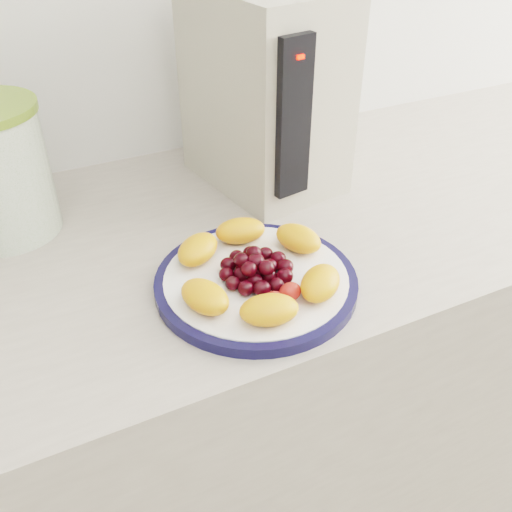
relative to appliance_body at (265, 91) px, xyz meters
name	(u,v)px	position (x,y,z in m)	size (l,w,h in m)	color
counter	(230,418)	(-0.13, -0.12, -0.61)	(3.50, 0.60, 0.90)	#ADA395
cabinet_face	(230,428)	(-0.13, -0.12, -0.64)	(3.48, 0.58, 0.84)	brown
plate_rim	(256,282)	(-0.15, -0.27, -0.15)	(0.27, 0.27, 0.01)	#11123B
plate_face	(256,282)	(-0.15, -0.27, -0.15)	(0.24, 0.24, 0.02)	white
appliance_body	(265,91)	(0.00, 0.00, 0.00)	(0.18, 0.25, 0.31)	#B0A895
appliance_panel	(293,120)	(-0.02, -0.14, 0.00)	(0.05, 0.02, 0.23)	black
appliance_led	(300,57)	(-0.02, -0.15, 0.09)	(0.01, 0.01, 0.01)	#FF0C05
fruit_plate	(256,268)	(-0.15, -0.27, -0.12)	(0.23, 0.23, 0.03)	orange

